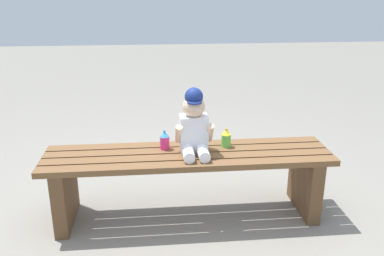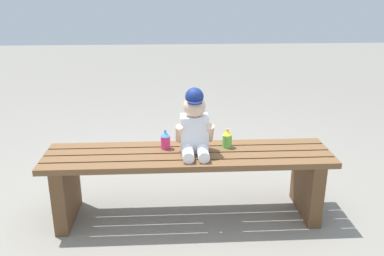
{
  "view_description": "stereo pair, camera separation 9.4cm",
  "coord_description": "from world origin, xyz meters",
  "views": [
    {
      "loc": [
        -0.2,
        -2.33,
        1.42
      ],
      "look_at": [
        0.02,
        -0.05,
        0.62
      ],
      "focal_mm": 38.49,
      "sensor_mm": 36.0,
      "label": 1
    },
    {
      "loc": [
        -0.11,
        -2.34,
        1.42
      ],
      "look_at": [
        0.02,
        -0.05,
        0.62
      ],
      "focal_mm": 38.49,
      "sensor_mm": 36.0,
      "label": 2
    }
  ],
  "objects": [
    {
      "name": "park_bench",
      "position": [
        0.0,
        0.0,
        0.3
      ],
      "size": [
        1.77,
        0.42,
        0.44
      ],
      "color": "brown",
      "rests_on": "ground_plane"
    },
    {
      "name": "ground_plane",
      "position": [
        0.0,
        0.0,
        0.0
      ],
      "size": [
        16.0,
        16.0,
        0.0
      ],
      "primitive_type": "plane",
      "color": "gray"
    },
    {
      "name": "child_figure",
      "position": [
        0.04,
        0.01,
        0.61
      ],
      "size": [
        0.23,
        0.27,
        0.4
      ],
      "color": "white",
      "rests_on": "park_bench"
    },
    {
      "name": "sippy_cup_right",
      "position": [
        0.25,
        0.08,
        0.5
      ],
      "size": [
        0.06,
        0.06,
        0.12
      ],
      "color": "#66CC4C",
      "rests_on": "park_bench"
    },
    {
      "name": "sippy_cup_left",
      "position": [
        -0.14,
        0.08,
        0.5
      ],
      "size": [
        0.06,
        0.06,
        0.12
      ],
      "color": "#E5337F",
      "rests_on": "park_bench"
    }
  ]
}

